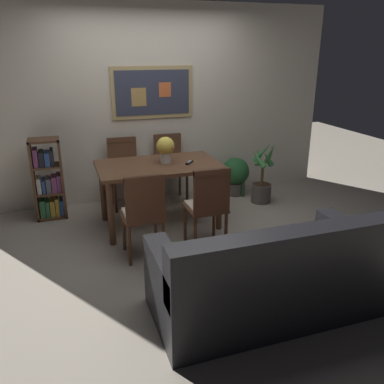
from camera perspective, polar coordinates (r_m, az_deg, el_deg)
ground_plane at (r=4.49m, az=-1.13°, el=-6.86°), size 12.00×12.00×0.00m
wall_back_with_painting at (r=5.56m, az=-6.18°, el=12.36°), size 5.20×0.14×2.60m
dining_table at (r=4.66m, az=-4.76°, el=2.77°), size 1.41×0.86×0.76m
dining_chair_far_left at (r=5.37m, az=-9.68°, el=3.58°), size 0.40×0.41×0.91m
dining_chair_near_left at (r=3.92m, az=-6.95°, el=-2.50°), size 0.40×0.41×0.91m
dining_chair_far_right at (r=5.52m, az=-3.21°, el=4.28°), size 0.40×0.41×0.91m
dining_chair_near_right at (r=4.09m, az=2.32°, el=-1.38°), size 0.40×0.41×0.91m
leather_couch at (r=3.26m, az=10.91°, el=-12.09°), size 1.80×0.84×0.84m
bookshelf at (r=5.23m, az=-19.83°, el=1.26°), size 0.36×0.28×1.00m
potted_ivy at (r=5.81m, az=6.21°, el=2.45°), size 0.40×0.40×0.60m
potted_palm at (r=5.55m, az=9.96°, el=1.54°), size 0.39×0.40×0.85m
flower_vase at (r=4.65m, az=-3.82°, el=6.34°), size 0.21×0.21×0.30m
tv_remote at (r=4.65m, az=-0.39°, el=4.27°), size 0.13×0.15×0.02m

